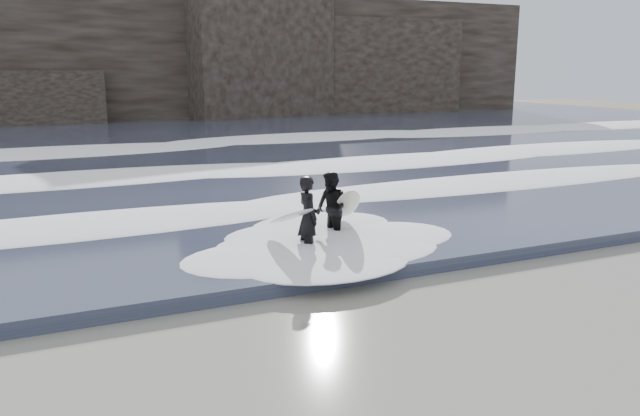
# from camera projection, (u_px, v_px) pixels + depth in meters

# --- Properties ---
(ground) EXTENTS (120.00, 120.00, 0.00)m
(ground) POSITION_uv_depth(u_px,v_px,m) (553.00, 327.00, 10.14)
(ground) COLOR #8E7356
(ground) RESTS_ON ground
(sea) EXTENTS (90.00, 52.00, 0.30)m
(sea) POSITION_uv_depth(u_px,v_px,m) (182.00, 139.00, 35.97)
(sea) COLOR #2F344B
(sea) RESTS_ON ground
(headland) EXTENTS (70.00, 9.00, 10.00)m
(headland) POSITION_uv_depth(u_px,v_px,m) (135.00, 58.00, 50.08)
(headland) COLOR black
(headland) RESTS_ON ground
(foam_near) EXTENTS (60.00, 3.20, 0.20)m
(foam_near) POSITION_uv_depth(u_px,v_px,m) (325.00, 199.00, 18.08)
(foam_near) COLOR white
(foam_near) RESTS_ON sea
(foam_mid) EXTENTS (60.00, 4.00, 0.24)m
(foam_mid) POSITION_uv_depth(u_px,v_px,m) (251.00, 166.00, 24.32)
(foam_mid) COLOR white
(foam_mid) RESTS_ON sea
(foam_far) EXTENTS (60.00, 4.80, 0.30)m
(foam_far) POSITION_uv_depth(u_px,v_px,m) (198.00, 141.00, 32.34)
(foam_far) COLOR white
(foam_far) RESTS_ON sea
(surfer_left) EXTENTS (1.00, 1.88, 1.82)m
(surfer_left) POSITION_uv_depth(u_px,v_px,m) (305.00, 217.00, 13.72)
(surfer_left) COLOR black
(surfer_left) RESTS_ON ground
(surfer_right) EXTENTS (1.38, 1.95, 1.75)m
(surfer_right) POSITION_uv_depth(u_px,v_px,m) (333.00, 208.00, 14.75)
(surfer_right) COLOR black
(surfer_right) RESTS_ON ground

